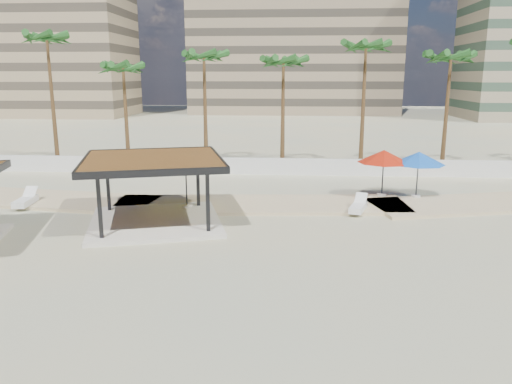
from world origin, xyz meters
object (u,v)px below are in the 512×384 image
pavilion_central (154,184)px  lounger_b (358,207)px  umbrella_c (384,157)px  lounger_a (26,201)px

pavilion_central → lounger_b: size_ratio=3.89×
umbrella_c → lounger_b: (-1.79, -3.36, -2.14)m
lounger_b → lounger_a: bearing=108.1°
pavilion_central → lounger_b: pavilion_central is taller
umbrella_c → lounger_a: 20.17m
umbrella_c → lounger_b: bearing=-118.1°
lounger_a → lounger_b: lounger_a is taller
lounger_b → pavilion_central: bearing=122.0°
lounger_b → umbrella_c: bearing=-9.9°
pavilion_central → lounger_b: 10.52m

